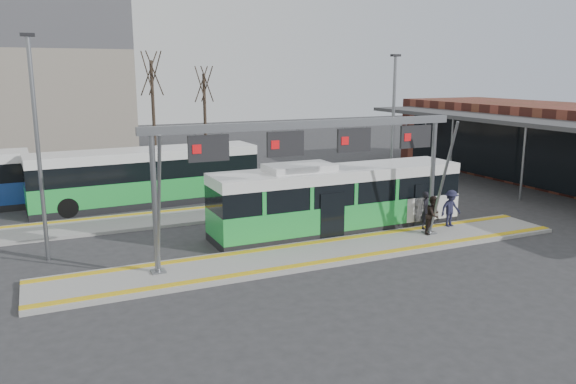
# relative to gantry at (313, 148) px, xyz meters

# --- Properties ---
(ground) EXTENTS (120.00, 120.00, 0.00)m
(ground) POSITION_rel_gantry_xyz_m (0.35, -0.25, -4.30)
(ground) COLOR #2D2D30
(ground) RESTS_ON ground
(platform_main) EXTENTS (22.00, 3.00, 0.15)m
(platform_main) POSITION_rel_gantry_xyz_m (0.35, -0.25, -4.22)
(platform_main) COLOR gray
(platform_main) RESTS_ON ground
(platform_second) EXTENTS (20.00, 3.00, 0.15)m
(platform_second) POSITION_rel_gantry_xyz_m (-3.65, 7.75, -4.22)
(platform_second) COLOR gray
(platform_second) RESTS_ON ground
(tactile_main) EXTENTS (22.00, 2.65, 0.02)m
(tactile_main) POSITION_rel_gantry_xyz_m (0.35, -0.25, -4.14)
(tactile_main) COLOR gold
(tactile_main) RESTS_ON platform_main
(tactile_second) EXTENTS (20.00, 0.35, 0.02)m
(tactile_second) POSITION_rel_gantry_xyz_m (-3.65, 8.90, -4.14)
(tactile_second) COLOR gold
(tactile_second) RESTS_ON platform_second
(gantry) EXTENTS (13.00, 1.68, 5.20)m
(gantry) POSITION_rel_gantry_xyz_m (0.00, 0.00, 0.00)
(gantry) COLOR slate
(gantry) RESTS_ON platform_main
(hero_bus) EXTENTS (11.82, 2.60, 3.24)m
(hero_bus) POSITION_rel_gantry_xyz_m (2.54, 2.52, -2.82)
(hero_bus) COLOR black
(hero_bus) RESTS_ON ground
(bg_bus_green) EXTENTS (12.34, 3.28, 3.05)m
(bg_bus_green) POSITION_rel_gantry_xyz_m (-4.37, 11.58, -2.79)
(bg_bus_green) COLOR black
(bg_bus_green) RESTS_ON ground
(passenger_a) EXTENTS (0.75, 0.66, 1.72)m
(passenger_a) POSITION_rel_gantry_xyz_m (6.18, 0.75, -3.29)
(passenger_a) COLOR black
(passenger_a) RESTS_ON platform_main
(passenger_b) EXTENTS (1.03, 0.95, 1.71)m
(passenger_b) POSITION_rel_gantry_xyz_m (5.92, -0.06, -3.29)
(passenger_b) COLOR black
(passenger_b) RESTS_ON platform_main
(passenger_c) EXTENTS (1.13, 0.69, 1.71)m
(passenger_c) POSITION_rel_gantry_xyz_m (7.46, 0.61, -3.30)
(passenger_c) COLOR #1E1F37
(passenger_c) RESTS_ON platform_main
(tree_left) EXTENTS (1.40, 1.40, 9.22)m
(tree_left) POSITION_rel_gantry_xyz_m (-0.30, 29.80, 2.69)
(tree_left) COLOR #382B21
(tree_left) RESTS_ON ground
(tree_mid) EXTENTS (1.40, 1.40, 7.96)m
(tree_mid) POSITION_rel_gantry_xyz_m (4.61, 31.05, 1.74)
(tree_mid) COLOR #382B21
(tree_mid) RESTS_ON ground
(lamp_west) EXTENTS (0.50, 0.25, 8.53)m
(lamp_west) POSITION_rel_gantry_xyz_m (-9.69, 3.56, 0.21)
(lamp_west) COLOR slate
(lamp_west) RESTS_ON ground
(lamp_east) EXTENTS (0.50, 0.25, 8.06)m
(lamp_east) POSITION_rel_gantry_xyz_m (7.49, 5.50, -0.03)
(lamp_east) COLOR slate
(lamp_east) RESTS_ON ground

